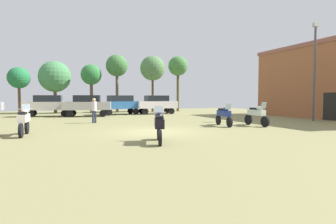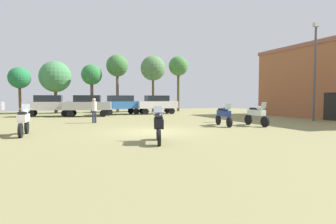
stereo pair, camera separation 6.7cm
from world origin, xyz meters
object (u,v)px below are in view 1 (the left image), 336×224
object	(u,v)px
tree_6	(19,78)
motorcycle_6	(159,125)
motorcycle_4	(24,120)
person_1	(94,108)
motorcycle_5	(224,115)
tree_8	(91,75)
car_1	(157,103)
tree_9	(153,68)
car_5	(120,103)
tree_5	(178,67)
car_3	(87,104)
tree_1	(117,66)
motorcycle_7	(257,114)
tree_2	(55,77)
lamp_post	(314,67)
car_2	(48,104)

from	to	relation	value
tree_6	motorcycle_6	bearing A→B (deg)	-70.90
motorcycle_4	person_1	distance (m)	6.49
motorcycle_4	motorcycle_5	size ratio (longest dim) A/B	0.96
tree_6	tree_8	distance (m)	7.49
car_1	tree_9	bearing A→B (deg)	-11.87
motorcycle_5	tree_6	world-z (taller)	tree_6
car_5	tree_5	distance (m)	10.39
tree_9	person_1	bearing A→B (deg)	-123.79
car_3	tree_1	xyz separation A→B (m)	(3.93, 5.98, 4.31)
tree_9	motorcycle_7	bearing A→B (deg)	-86.92
motorcycle_6	tree_1	distance (m)	22.92
motorcycle_6	tree_2	world-z (taller)	tree_2
motorcycle_7	tree_9	size ratio (longest dim) A/B	0.32
motorcycle_6	car_1	size ratio (longest dim) A/B	0.47
motorcycle_6	motorcycle_7	distance (m)	8.73
car_5	lamp_post	world-z (taller)	lamp_post
motorcycle_7	tree_1	size ratio (longest dim) A/B	0.32
tree_1	tree_6	xyz separation A→B (m)	(-10.42, 0.55, -1.63)
person_1	tree_2	xyz separation A→B (m)	(-2.83, 14.08, 3.12)
motorcycle_5	tree_9	world-z (taller)	tree_9
motorcycle_5	car_1	xyz separation A→B (m)	(0.03, 13.23, 0.45)
person_1	tree_5	distance (m)	18.10
motorcycle_5	car_1	size ratio (longest dim) A/B	0.51
car_5	person_1	xyz separation A→B (m)	(-3.56, -8.62, -0.15)
tree_2	motorcycle_6	bearing A→B (deg)	-79.51
motorcycle_5	tree_2	bearing A→B (deg)	-54.41
car_3	person_1	bearing A→B (deg)	-169.49
tree_2	car_3	bearing A→B (deg)	-67.79
car_3	lamp_post	bearing A→B (deg)	-113.74
car_1	lamp_post	distance (m)	15.37
motorcycle_7	car_2	xyz separation A→B (m)	(-12.71, 13.99, 0.43)
motorcycle_5	car_1	world-z (taller)	car_1
person_1	tree_6	xyz separation A→B (m)	(-6.38, 13.40, 2.83)
motorcycle_7	person_1	bearing A→B (deg)	-31.89
car_5	lamp_post	xyz separation A→B (m)	(12.33, -12.90, 2.94)
tree_1	tree_8	size ratio (longest dim) A/B	1.23
motorcycle_7	tree_2	distance (m)	23.48
car_3	car_5	world-z (taller)	same
car_2	tree_6	distance (m)	6.52
car_1	tree_8	xyz separation A→B (m)	(-6.37, 4.51, 3.15)
motorcycle_7	car_5	bearing A→B (deg)	-68.57
motorcycle_5	car_3	bearing A→B (deg)	-51.06
motorcycle_5	tree_6	size ratio (longest dim) A/B	0.44
motorcycle_7	car_3	size ratio (longest dim) A/B	0.49
tree_5	tree_9	size ratio (longest dim) A/B	1.02
car_3	motorcycle_6	bearing A→B (deg)	-163.57
motorcycle_4	car_1	distance (m)	17.55
car_2	tree_1	world-z (taller)	tree_1
motorcycle_4	tree_1	world-z (taller)	tree_1
motorcycle_6	car_3	bearing A→B (deg)	112.07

